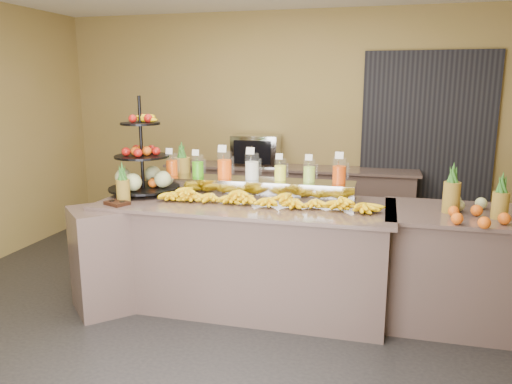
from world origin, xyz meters
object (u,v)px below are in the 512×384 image
at_px(condiment_caddy, 117,203).
at_px(right_fruit_pile, 474,209).
at_px(oven_warmer, 256,150).
at_px(banana_heap, 261,197).
at_px(pitcher_tray, 252,187).
at_px(fruit_stand, 147,169).

xyz_separation_m(condiment_caddy, right_fruit_pile, (2.83, 0.28, 0.06)).
xyz_separation_m(condiment_caddy, oven_warmer, (0.61, 2.31, 0.18)).
bearing_deg(right_fruit_pile, banana_heap, 178.82).
xyz_separation_m(right_fruit_pile, oven_warmer, (-2.21, 2.03, 0.11)).
xyz_separation_m(banana_heap, condiment_caddy, (-1.17, -0.31, -0.05)).
bearing_deg(condiment_caddy, banana_heap, 14.90).
height_order(pitcher_tray, oven_warmer, oven_warmer).
bearing_deg(banana_heap, pitcher_tray, 117.23).
relative_size(condiment_caddy, right_fruit_pile, 0.41).
xyz_separation_m(banana_heap, fruit_stand, (-1.12, 0.15, 0.17)).
distance_m(fruit_stand, right_fruit_pile, 2.79).
height_order(pitcher_tray, condiment_caddy, pitcher_tray).
bearing_deg(right_fruit_pile, pitcher_tray, 168.86).
height_order(pitcher_tray, fruit_stand, fruit_stand).
xyz_separation_m(fruit_stand, condiment_caddy, (-0.05, -0.46, -0.21)).
distance_m(fruit_stand, condiment_caddy, 0.51).
distance_m(fruit_stand, oven_warmer, 1.93).
distance_m(condiment_caddy, oven_warmer, 2.39).
relative_size(banana_heap, fruit_stand, 2.11).
bearing_deg(fruit_stand, right_fruit_pile, -18.57).
distance_m(banana_heap, condiment_caddy, 1.21).
relative_size(condiment_caddy, oven_warmer, 0.33).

